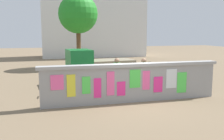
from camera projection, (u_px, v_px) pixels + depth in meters
The scene contains 10 objects.
ground at pixel (94, 72), 17.89m from camera, with size 60.00×60.00×0.00m, color #7A664C.
poster_wall at pixel (133, 82), 10.13m from camera, with size 7.35×0.42×1.54m.
auto_rickshaw_truck at pixel (97, 67), 13.92m from camera, with size 3.73×1.85×1.85m.
motorcycle at pixel (176, 79), 12.54m from camera, with size 1.87×0.69×0.87m.
bicycle_near at pixel (66, 87), 11.24m from camera, with size 1.71×0.44×0.95m.
bicycle_far at pixel (151, 71), 15.81m from camera, with size 1.67×0.57×0.95m.
person_walking at pixel (144, 72), 11.35m from camera, with size 0.39×0.39×1.62m.
person_bystander at pixel (117, 72), 11.41m from camera, with size 0.42×0.42×1.62m.
tree_roadside at pixel (78, 14), 19.72m from camera, with size 3.05×3.05×5.70m.
building_background at pixel (93, 20), 28.93m from camera, with size 11.73×4.41×8.19m.
Camera 1 is at (-3.39, -9.39, 2.76)m, focal length 40.92 mm.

